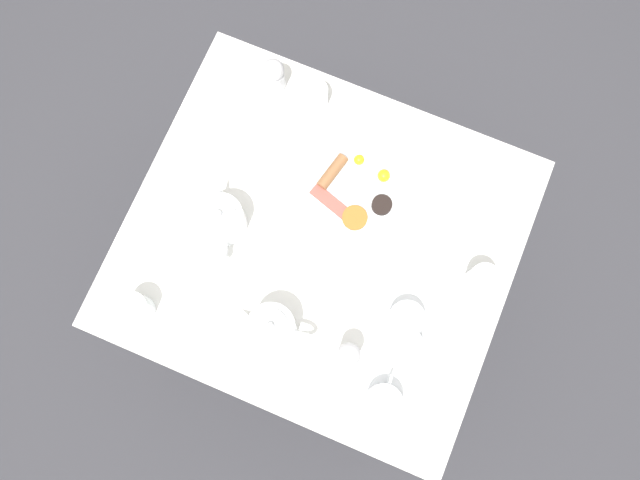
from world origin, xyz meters
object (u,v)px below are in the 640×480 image
teacup_with_saucer_left (383,402)px  water_glass_short (481,280)px  salt_grinder (348,355)px  fork_by_plate (221,138)px  knife_by_plate (466,200)px  teapot_near (222,220)px  water_glass_tall (136,308)px  pepper_grinder (274,75)px  breakfast_plate (357,189)px  wine_glass_spare (314,97)px  teacup_with_saucer_right (406,319)px  teapot_far (273,328)px

teacup_with_saucer_left → water_glass_short: 0.36m
salt_grinder → fork_by_plate: size_ratio=0.63×
knife_by_plate → teapot_near: bearing=118.8°
water_glass_tall → teapot_near: bearing=-20.3°
water_glass_tall → pepper_grinder: (0.65, -0.07, 0.02)m
breakfast_plate → pepper_grinder: bearing=58.9°
pepper_grinder → fork_by_plate: pepper_grinder is taller
teacup_with_saucer_left → wine_glass_spare: bearing=34.9°
pepper_grinder → breakfast_plate: bearing=-121.1°
water_glass_tall → fork_by_plate: water_glass_tall is taller
teacup_with_saucer_left → salt_grinder: size_ratio=1.38×
breakfast_plate → knife_by_plate: 0.27m
teapot_near → pepper_grinder: size_ratio=1.59×
wine_glass_spare → pepper_grinder: (0.01, 0.11, 0.02)m
teapot_near → water_glass_tall: size_ratio=2.19×
pepper_grinder → fork_by_plate: 0.20m
teapot_near → water_glass_short: bearing=-107.6°
teacup_with_saucer_right → teacup_with_saucer_left: bearing=-174.2°
breakfast_plate → salt_grinder: bearing=-161.0°
pepper_grinder → knife_by_plate: bearing=-100.0°
teapot_far → teacup_with_saucer_left: 0.30m
teapot_near → breakfast_plate: bearing=-79.2°
teacup_with_saucer_left → fork_by_plate: 0.75m
water_glass_tall → wine_glass_spare: 0.67m
knife_by_plate → water_glass_short: bearing=-152.3°
teacup_with_saucer_left → teapot_far: bearing=79.6°
pepper_grinder → knife_by_plate: 0.56m
teapot_near → salt_grinder: teapot_near is taller
pepper_grinder → salt_grinder: 0.70m
breakfast_plate → water_glass_short: size_ratio=3.43×
pepper_grinder → salt_grinder: size_ratio=1.00×
teapot_far → wine_glass_spare: (0.56, 0.14, -0.01)m
teapot_near → water_glass_tall: (-0.27, 0.10, -0.01)m
teacup_with_saucer_left → wine_glass_spare: 0.75m
teapot_near → teacup_with_saucer_left: teapot_near is taller
teapot_far → salt_grinder: teapot_far is taller
teapot_near → salt_grinder: 0.43m
water_glass_short → teacup_with_saucer_right: bearing=139.8°
teapot_far → wine_glass_spare: teapot_far is taller
teacup_with_saucer_left → salt_grinder: (0.06, 0.11, 0.03)m
teapot_far → salt_grinder: size_ratio=1.72×
breakfast_plate → teapot_near: teapot_near is taller
fork_by_plate → knife_by_plate: (0.09, -0.63, 0.00)m
salt_grinder → fork_by_plate: (0.38, 0.50, -0.06)m
teacup_with_saucer_left → fork_by_plate: size_ratio=0.87×
pepper_grinder → knife_by_plate: (-0.10, -0.55, -0.06)m
teacup_with_saucer_right → pepper_grinder: 0.68m
teacup_with_saucer_right → wine_glass_spare: (0.42, 0.41, 0.01)m
teapot_near → salt_grinder: bearing=-141.3°
teapot_near → salt_grinder: (-0.17, -0.39, 0.01)m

